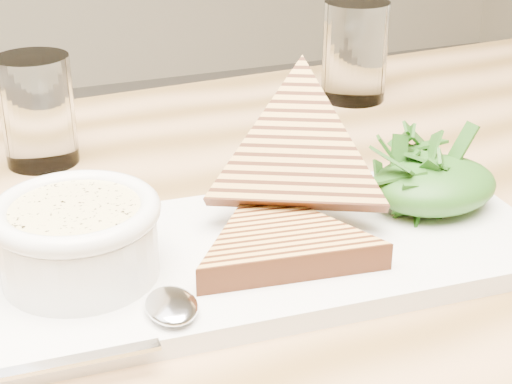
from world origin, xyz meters
name	(u,v)px	position (x,y,z in m)	size (l,w,h in m)	color
table_top	(265,271)	(0.19, 0.23, 0.71)	(1.29, 0.86, 0.04)	tan
table_leg_br	(509,280)	(0.78, 0.62, 0.34)	(0.06, 0.06, 0.69)	tan
platter	(266,252)	(0.18, 0.22, 0.74)	(0.43, 0.19, 0.02)	silver
soup_bowl	(79,248)	(0.04, 0.22, 0.77)	(0.11, 0.11, 0.04)	silver
soup	(75,213)	(0.04, 0.22, 0.79)	(0.09, 0.09, 0.01)	#E4CF87
bowl_rim	(75,211)	(0.04, 0.22, 0.80)	(0.12, 0.12, 0.01)	silver
sandwich_flat	(281,242)	(0.18, 0.20, 0.76)	(0.16, 0.16, 0.02)	gold
sandwich_lean	(298,156)	(0.22, 0.25, 0.80)	(0.16, 0.16, 0.09)	gold
salad_base	(434,185)	(0.33, 0.22, 0.77)	(0.11, 0.08, 0.04)	#1D4412
arugula_pile	(435,178)	(0.33, 0.22, 0.77)	(0.11, 0.10, 0.05)	#28591B
spoon_bowl	(172,306)	(0.09, 0.15, 0.75)	(0.03, 0.05, 0.01)	silver
spoon_handle	(63,363)	(0.01, 0.12, 0.75)	(0.12, 0.01, 0.00)	silver
glass_near	(38,111)	(0.05, 0.48, 0.78)	(0.07, 0.07, 0.11)	white
glass_far	(355,51)	(0.42, 0.54, 0.79)	(0.08, 0.08, 0.12)	white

